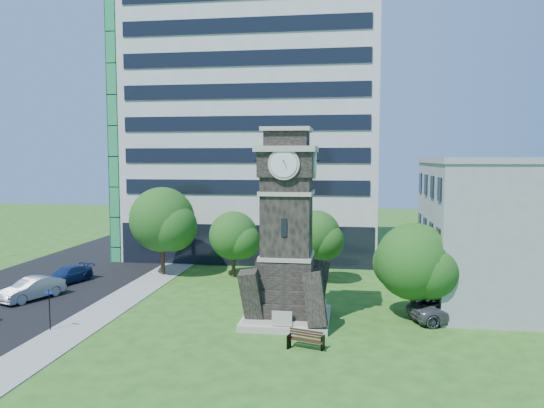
% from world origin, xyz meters
% --- Properties ---
extents(ground, '(160.00, 160.00, 0.00)m').
position_xyz_m(ground, '(0.00, 0.00, 0.00)').
color(ground, '#255618').
rests_on(ground, ground).
extents(sidewalk, '(3.00, 70.00, 0.06)m').
position_xyz_m(sidewalk, '(-9.50, 5.00, 0.03)').
color(sidewalk, gray).
rests_on(sidewalk, ground).
extents(street, '(14.00, 80.00, 0.02)m').
position_xyz_m(street, '(-18.00, 5.00, 0.01)').
color(street, black).
rests_on(street, ground).
extents(clock_tower, '(5.40, 5.40, 12.22)m').
position_xyz_m(clock_tower, '(3.00, 2.00, 5.28)').
color(clock_tower, '#BAB2A2').
rests_on(clock_tower, ground).
extents(office_tall, '(26.20, 15.11, 28.60)m').
position_xyz_m(office_tall, '(-3.20, 25.84, 14.22)').
color(office_tall, silver).
rests_on(office_tall, ground).
extents(office_low, '(15.20, 12.20, 10.40)m').
position_xyz_m(office_low, '(19.97, 8.00, 5.21)').
color(office_low, '#9C9EA1').
rests_on(office_low, ground).
extents(car_street_mid, '(3.30, 5.09, 1.58)m').
position_xyz_m(car_street_mid, '(-16.11, 4.42, 0.79)').
color(car_street_mid, '#9A9CA1').
rests_on(car_street_mid, ground).
extents(car_street_north, '(3.22, 5.01, 1.35)m').
position_xyz_m(car_street_north, '(-16.20, 9.49, 0.68)').
color(car_street_north, navy).
rests_on(car_street_north, ground).
extents(car_east_lot, '(5.96, 4.15, 1.51)m').
position_xyz_m(car_east_lot, '(13.39, 3.37, 0.76)').
color(car_east_lot, '#535358').
rests_on(car_east_lot, ground).
extents(park_bench, '(1.96, 0.52, 1.01)m').
position_xyz_m(park_bench, '(4.61, -2.74, 0.54)').
color(park_bench, black).
rests_on(park_bench, ground).
extents(street_sign, '(0.60, 0.06, 2.50)m').
position_xyz_m(street_sign, '(-10.84, -1.99, 1.56)').
color(street_sign, black).
rests_on(street_sign, ground).
extents(tree_nw, '(6.29, 5.72, 7.82)m').
position_xyz_m(tree_nw, '(-9.36, 13.72, 4.76)').
color(tree_nw, '#332114').
rests_on(tree_nw, ground).
extents(tree_nc, '(4.63, 4.21, 5.76)m').
position_xyz_m(tree_nc, '(-3.00, 13.82, 3.50)').
color(tree_nc, '#332114').
rests_on(tree_nc, ground).
extents(tree_ne, '(4.47, 4.06, 6.06)m').
position_xyz_m(tree_ne, '(4.25, 12.64, 3.86)').
color(tree_ne, '#332114').
rests_on(tree_ne, ground).
extents(tree_east, '(5.44, 4.94, 6.23)m').
position_xyz_m(tree_east, '(11.07, 3.56, 3.61)').
color(tree_east, '#332114').
rests_on(tree_east, ground).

